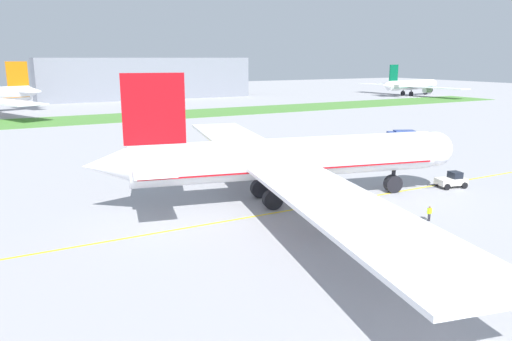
{
  "coord_description": "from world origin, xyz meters",
  "views": [
    {
      "loc": [
        -36.72,
        -48.02,
        17.98
      ],
      "look_at": [
        -6.54,
        7.28,
        3.55
      ],
      "focal_mm": 34.59,
      "sensor_mm": 36.0,
      "label": 1
    }
  ],
  "objects_px": {
    "service_truck_fuel_bowser": "(162,142)",
    "parked_airliner_far_right": "(410,85)",
    "airliner_foreground": "(285,159)",
    "service_truck_baggage_loader": "(401,135)",
    "ground_crew_wingwalker_port": "(429,212)",
    "pushback_tug": "(452,180)"
  },
  "relations": [
    {
      "from": "parked_airliner_far_right",
      "to": "airliner_foreground",
      "type": "bearing_deg",
      "value": -140.06
    },
    {
      "from": "service_truck_fuel_bowser",
      "to": "parked_airliner_far_right",
      "type": "height_order",
      "value": "parked_airliner_far_right"
    },
    {
      "from": "airliner_foreground",
      "to": "service_truck_baggage_loader",
      "type": "relative_size",
      "value": 12.39
    },
    {
      "from": "airliner_foreground",
      "to": "service_truck_baggage_loader",
      "type": "distance_m",
      "value": 54.19
    },
    {
      "from": "service_truck_fuel_bowser",
      "to": "parked_airliner_far_right",
      "type": "distance_m",
      "value": 171.03
    },
    {
      "from": "service_truck_baggage_loader",
      "to": "parked_airliner_far_right",
      "type": "height_order",
      "value": "parked_airliner_far_right"
    },
    {
      "from": "pushback_tug",
      "to": "ground_crew_wingwalker_port",
      "type": "height_order",
      "value": "pushback_tug"
    },
    {
      "from": "ground_crew_wingwalker_port",
      "to": "service_truck_fuel_bowser",
      "type": "distance_m",
      "value": 59.62
    },
    {
      "from": "pushback_tug",
      "to": "parked_airliner_far_right",
      "type": "xyz_separation_m",
      "value": [
        124.26,
        129.98,
        4.02
      ]
    },
    {
      "from": "airliner_foreground",
      "to": "parked_airliner_far_right",
      "type": "xyz_separation_m",
      "value": [
        148.86,
        124.64,
        -0.5
      ]
    },
    {
      "from": "airliner_foreground",
      "to": "pushback_tug",
      "type": "distance_m",
      "value": 25.58
    },
    {
      "from": "airliner_foreground",
      "to": "ground_crew_wingwalker_port",
      "type": "relative_size",
      "value": 43.37
    },
    {
      "from": "service_truck_fuel_bowser",
      "to": "parked_airliner_far_right",
      "type": "bearing_deg",
      "value": 28.16
    },
    {
      "from": "service_truck_fuel_bowser",
      "to": "parked_airliner_far_right",
      "type": "relative_size",
      "value": 0.1
    },
    {
      "from": "airliner_foreground",
      "to": "service_truck_baggage_loader",
      "type": "bearing_deg",
      "value": 30.0
    },
    {
      "from": "service_truck_fuel_bowser",
      "to": "ground_crew_wingwalker_port",
      "type": "bearing_deg",
      "value": -78.28
    },
    {
      "from": "service_truck_baggage_loader",
      "to": "service_truck_fuel_bowser",
      "type": "bearing_deg",
      "value": 160.82
    },
    {
      "from": "airliner_foreground",
      "to": "ground_crew_wingwalker_port",
      "type": "xyz_separation_m",
      "value": [
        10.22,
        -14.43,
        -4.47
      ]
    },
    {
      "from": "service_truck_baggage_loader",
      "to": "service_truck_fuel_bowser",
      "type": "xyz_separation_m",
      "value": [
        -48.69,
        16.93,
        0.02
      ]
    },
    {
      "from": "ground_crew_wingwalker_port",
      "to": "service_truck_fuel_bowser",
      "type": "relative_size",
      "value": 0.29
    },
    {
      "from": "ground_crew_wingwalker_port",
      "to": "service_truck_baggage_loader",
      "type": "distance_m",
      "value": 55.27
    },
    {
      "from": "airliner_foreground",
      "to": "service_truck_baggage_loader",
      "type": "height_order",
      "value": "airliner_foreground"
    }
  ]
}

